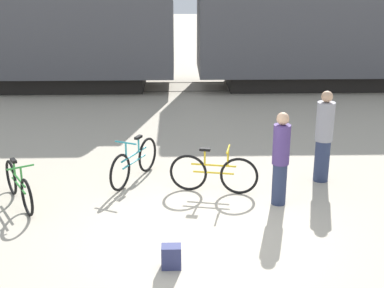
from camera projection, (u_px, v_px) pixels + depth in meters
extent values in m
plane|color=#B2A893|center=(198.00, 236.00, 8.45)|extent=(80.00, 80.00, 0.00)
cube|color=black|center=(381.00, 78.00, 18.88)|extent=(10.85, 2.22, 0.55)
cube|color=#4C4238|center=(186.00, 91.00, 18.10)|extent=(38.69, 0.07, 0.01)
cube|color=#4C4238|center=(186.00, 82.00, 19.46)|extent=(38.69, 0.07, 0.01)
torus|color=black|center=(27.00, 197.00, 9.07)|extent=(0.37, 0.59, 0.66)
torus|color=black|center=(11.00, 177.00, 9.92)|extent=(0.37, 0.59, 0.66)
cylinder|color=#338C38|center=(18.00, 178.00, 9.44)|extent=(0.50, 0.82, 0.04)
cylinder|color=#338C38|center=(19.00, 185.00, 9.49)|extent=(0.46, 0.75, 0.04)
cylinder|color=#338C38|center=(14.00, 168.00, 9.55)|extent=(0.04, 0.04, 0.27)
cube|color=black|center=(13.00, 161.00, 9.51)|extent=(0.17, 0.21, 0.05)
cylinder|color=#338C38|center=(21.00, 176.00, 9.16)|extent=(0.04, 0.04, 0.30)
cylinder|color=#338C38|center=(20.00, 167.00, 9.11)|extent=(0.41, 0.26, 0.03)
torus|color=black|center=(120.00, 172.00, 10.08)|extent=(0.35, 0.67, 0.72)
torus|color=black|center=(147.00, 155.00, 11.02)|extent=(0.35, 0.67, 0.72)
cylinder|color=teal|center=(134.00, 154.00, 10.49)|extent=(0.44, 0.88, 0.04)
cylinder|color=teal|center=(134.00, 162.00, 10.54)|extent=(0.41, 0.80, 0.04)
cylinder|color=teal|center=(139.00, 144.00, 10.61)|extent=(0.04, 0.04, 0.30)
cube|color=black|center=(138.00, 137.00, 10.56)|extent=(0.16, 0.21, 0.05)
cylinder|color=teal|center=(126.00, 151.00, 10.18)|extent=(0.04, 0.04, 0.33)
cylinder|color=teal|center=(126.00, 143.00, 10.13)|extent=(0.43, 0.23, 0.03)
torus|color=black|center=(239.00, 176.00, 9.91)|extent=(0.71, 0.19, 0.72)
torus|color=black|center=(188.00, 173.00, 10.07)|extent=(0.71, 0.19, 0.72)
cylinder|color=gold|center=(214.00, 165.00, 9.93)|extent=(0.83, 0.20, 0.04)
cylinder|color=gold|center=(214.00, 173.00, 9.98)|extent=(0.76, 0.19, 0.04)
cylinder|color=gold|center=(205.00, 157.00, 9.91)|extent=(0.04, 0.04, 0.30)
cube|color=black|center=(205.00, 149.00, 9.86)|extent=(0.21, 0.12, 0.05)
cylinder|color=gold|center=(228.00, 158.00, 9.84)|extent=(0.04, 0.04, 0.33)
cylinder|color=gold|center=(228.00, 149.00, 9.78)|extent=(0.12, 0.46, 0.03)
cylinder|color=#283351|center=(322.00, 161.00, 10.52)|extent=(0.29, 0.29, 0.84)
cylinder|color=gray|center=(325.00, 122.00, 10.27)|extent=(0.35, 0.35, 0.77)
sphere|color=tan|center=(327.00, 97.00, 10.11)|extent=(0.22, 0.22, 0.22)
cylinder|color=#283351|center=(279.00, 184.00, 9.50)|extent=(0.26, 0.26, 0.76)
cylinder|color=#473370|center=(281.00, 145.00, 9.26)|extent=(0.30, 0.30, 0.71)
sphere|color=tan|center=(283.00, 119.00, 9.11)|extent=(0.22, 0.22, 0.22)
cube|color=navy|center=(171.00, 257.00, 7.54)|extent=(0.28, 0.20, 0.34)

